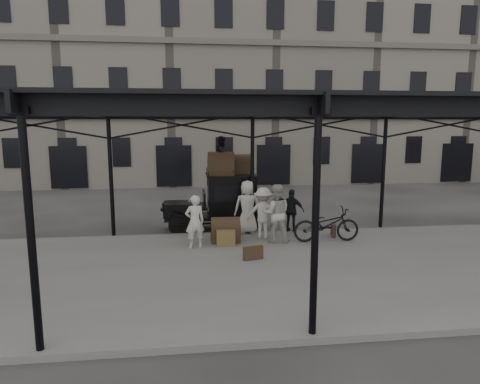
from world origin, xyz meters
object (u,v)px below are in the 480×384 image
object	(u,v)px
porter_left	(195,221)
porter_official	(292,211)
bicycle	(326,224)
steamer_trunk_roof_near	(221,165)
taxi	(223,199)
steamer_trunk_platform	(226,232)

from	to	relation	value
porter_left	porter_official	distance (m)	3.93
bicycle	porter_official	bearing A→B (deg)	31.01
porter_official	steamer_trunk_roof_near	size ratio (longest dim) A/B	1.58
taxi	bicycle	world-z (taller)	taxi
bicycle	steamer_trunk_roof_near	world-z (taller)	steamer_trunk_roof_near
porter_official	bicycle	bearing A→B (deg)	146.35
steamer_trunk_roof_near	bicycle	bearing A→B (deg)	-29.76
porter_left	bicycle	distance (m)	4.44
taxi	bicycle	bearing A→B (deg)	-38.37
bicycle	steamer_trunk_platform	xyz separation A→B (m)	(-3.39, 0.36, -0.23)
taxi	porter_left	distance (m)	3.01
porter_official	taxi	bearing A→B (deg)	0.97
porter_left	steamer_trunk_platform	world-z (taller)	porter_left
taxi	porter_left	world-z (taller)	taxi
taxi	steamer_trunk_roof_near	size ratio (longest dim) A/B	3.66
steamer_trunk_platform	taxi	bearing A→B (deg)	89.39
porter_left	porter_official	xyz separation A→B (m)	(3.58, 1.63, -0.07)
bicycle	steamer_trunk_roof_near	size ratio (longest dim) A/B	2.24
steamer_trunk_roof_near	steamer_trunk_platform	world-z (taller)	steamer_trunk_roof_near
steamer_trunk_platform	steamer_trunk_roof_near	bearing A→B (deg)	91.38
porter_official	steamer_trunk_platform	world-z (taller)	porter_official
porter_official	steamer_trunk_roof_near	distance (m)	3.12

